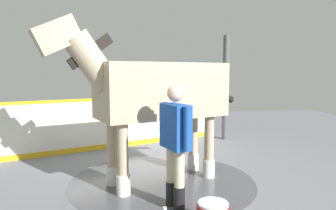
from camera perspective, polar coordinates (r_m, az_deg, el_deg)
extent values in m
cube|color=slate|center=(5.43, -1.10, -12.94)|extent=(16.00, 16.00, 0.02)
cylinder|color=#4C4C54|center=(5.14, -1.08, -13.91)|extent=(3.00, 3.00, 0.00)
cube|color=silver|center=(7.21, -10.53, -3.56)|extent=(5.18, 2.08, 1.12)
cube|color=gold|center=(7.13, -10.63, 1.13)|extent=(5.19, 2.10, 0.06)
cube|color=gold|center=(7.31, -10.46, -7.43)|extent=(5.18, 2.08, 0.12)
cylinder|color=#4C4C51|center=(8.10, 10.70, 3.13)|extent=(0.16, 0.16, 2.70)
cube|color=tan|center=(4.84, -1.11, 2.84)|extent=(2.18, 1.52, 0.85)
cylinder|color=tan|center=(4.47, -8.41, -9.96)|extent=(0.16, 0.16, 1.06)
cylinder|color=silver|center=(4.59, -8.33, -14.55)|extent=(0.20, 0.20, 0.30)
cylinder|color=tan|center=(4.89, -10.41, -8.57)|extent=(0.16, 0.16, 1.06)
cylinder|color=silver|center=(5.00, -10.32, -12.81)|extent=(0.20, 0.20, 0.30)
cylinder|color=tan|center=(5.20, 7.66, -7.65)|extent=(0.16, 0.16, 1.06)
cylinder|color=silver|center=(5.30, 7.60, -11.66)|extent=(0.20, 0.20, 0.30)
cylinder|color=tan|center=(5.56, 4.74, -6.68)|extent=(0.16, 0.16, 1.06)
cylinder|color=silver|center=(5.66, 4.70, -10.46)|extent=(0.20, 0.20, 0.30)
cylinder|color=tan|center=(4.41, -14.24, 8.07)|extent=(0.84, 0.63, 0.85)
cube|color=black|center=(4.41, -14.28, 9.72)|extent=(0.63, 0.29, 0.52)
cube|color=tan|center=(4.33, -20.10, 12.09)|extent=(0.71, 0.50, 0.56)
cylinder|color=black|center=(5.45, 9.17, 2.09)|extent=(0.69, 0.37, 0.35)
cylinder|color=black|center=(4.24, 0.63, -16.13)|extent=(0.15, 0.15, 0.32)
cylinder|color=#C6B793|center=(4.10, 0.63, -10.96)|extent=(0.13, 0.13, 0.48)
cylinder|color=black|center=(4.07, 2.11, -17.11)|extent=(0.15, 0.15, 0.32)
cylinder|color=#C6B793|center=(3.93, 2.13, -11.76)|extent=(0.13, 0.13, 0.48)
cube|color=#19479E|center=(3.89, 1.38, -3.99)|extent=(0.37, 0.51, 0.57)
cylinder|color=#19479E|center=(4.13, -0.54, -3.19)|extent=(0.09, 0.09, 0.54)
cylinder|color=#19479E|center=(3.65, 3.57, -4.46)|extent=(0.09, 0.09, 0.54)
sphere|color=beige|center=(3.84, 1.40, 2.21)|extent=(0.22, 0.22, 0.22)
cylinder|color=white|center=(3.67, 8.43, -17.78)|extent=(0.35, 0.35, 0.03)
cylinder|color=white|center=(3.62, -0.61, -18.87)|extent=(0.04, 0.04, 0.05)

